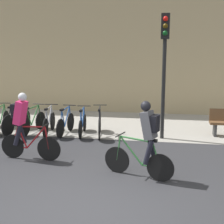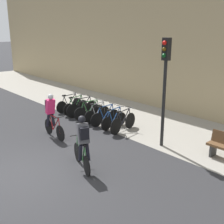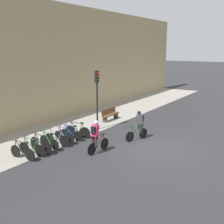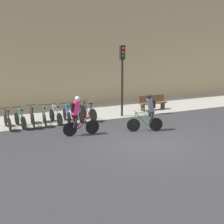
% 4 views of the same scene
% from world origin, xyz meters
% --- Properties ---
extents(ground, '(200.00, 200.00, 0.00)m').
position_xyz_m(ground, '(0.00, 0.00, 0.00)').
color(ground, '#2B2B2D').
extents(kerb_strip, '(44.00, 4.50, 0.01)m').
position_xyz_m(kerb_strip, '(0.00, 6.75, 0.00)').
color(kerb_strip, gray).
rests_on(kerb_strip, ground).
extents(building_facade, '(44.00, 0.60, 8.54)m').
position_xyz_m(building_facade, '(0.00, 9.30, 4.27)').
color(building_facade, tan).
rests_on(building_facade, ground).
extents(cyclist_pink, '(1.67, 0.46, 1.76)m').
position_xyz_m(cyclist_pink, '(-2.23, 2.38, 0.95)').
color(cyclist_pink, black).
rests_on(cyclist_pink, ground).
extents(cyclist_grey, '(1.60, 0.66, 1.75)m').
position_xyz_m(cyclist_grey, '(0.97, 1.61, 0.95)').
color(cyclist_grey, black).
rests_on(cyclist_grey, ground).
extents(parked_bike_0, '(0.46, 1.64, 0.95)m').
position_xyz_m(parked_bike_0, '(-4.86, 4.91, 0.39)').
color(parked_bike_0, black).
rests_on(parked_bike_0, ground).
extents(parked_bike_1, '(0.46, 1.64, 0.95)m').
position_xyz_m(parked_bike_1, '(-4.27, 4.91, 0.39)').
color(parked_bike_1, black).
rests_on(parked_bike_1, ground).
extents(parked_bike_2, '(0.46, 1.77, 0.99)m').
position_xyz_m(parked_bike_2, '(-3.68, 4.91, 0.42)').
color(parked_bike_2, black).
rests_on(parked_bike_2, ground).
extents(parked_bike_3, '(0.46, 1.65, 0.95)m').
position_xyz_m(parked_bike_3, '(-3.09, 4.91, 0.39)').
color(parked_bike_3, black).
rests_on(parked_bike_3, ground).
extents(parked_bike_4, '(0.46, 1.65, 0.95)m').
position_xyz_m(parked_bike_4, '(-2.50, 4.91, 0.39)').
color(parked_bike_4, black).
rests_on(parked_bike_4, ground).
extents(parked_bike_5, '(0.46, 1.60, 0.95)m').
position_xyz_m(parked_bike_5, '(-1.92, 4.91, 0.39)').
color(parked_bike_5, black).
rests_on(parked_bike_5, ground).
extents(parked_bike_6, '(0.46, 1.57, 0.94)m').
position_xyz_m(parked_bike_6, '(-1.33, 4.91, 0.38)').
color(parked_bike_6, black).
rests_on(parked_bike_6, ground).
extents(parked_bike_7, '(0.47, 1.70, 0.98)m').
position_xyz_m(parked_bike_7, '(-0.74, 4.91, 0.41)').
color(parked_bike_7, black).
rests_on(parked_bike_7, ground).
extents(traffic_light_pole, '(0.26, 0.30, 3.91)m').
position_xyz_m(traffic_light_pole, '(1.31, 4.92, 2.69)').
color(traffic_light_pole, black).
rests_on(traffic_light_pole, ground).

